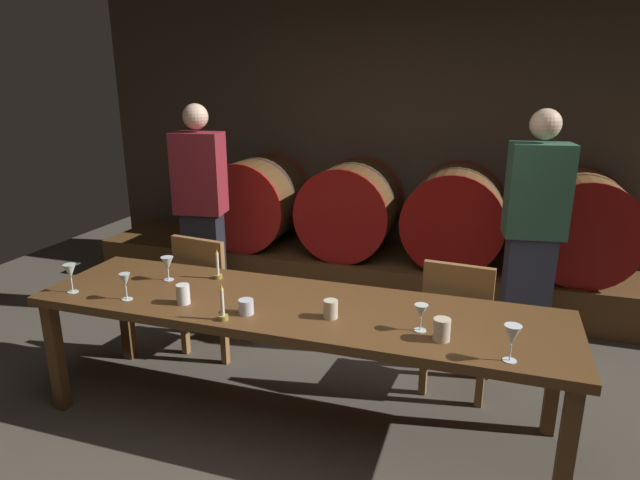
{
  "coord_description": "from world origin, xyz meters",
  "views": [
    {
      "loc": [
        0.74,
        -2.21,
        1.9
      ],
      "look_at": [
        -0.26,
        0.86,
        0.93
      ],
      "focal_mm": 30.43,
      "sensor_mm": 36.0,
      "label": 1
    }
  ],
  "objects_px": {
    "wine_glass_left": "(125,281)",
    "wine_barrel_center_right": "(455,216)",
    "wine_glass_right": "(421,312)",
    "cup_far_right": "(442,330)",
    "chair_right": "(458,320)",
    "guest_left": "(201,211)",
    "cup_center_left": "(246,307)",
    "wine_barrel_center_left": "(351,208)",
    "candle_left": "(218,271)",
    "cup_far_left": "(183,294)",
    "guest_right": "(532,238)",
    "wine_glass_far_left": "(70,272)",
    "cup_center_right": "(331,309)",
    "wine_barrel_far_right": "(580,225)",
    "candle_right": "(223,310)",
    "wine_glass_center": "(167,264)",
    "dining_table": "(295,315)",
    "wine_glass_far_right": "(512,336)",
    "chair_left": "(210,289)",
    "wine_barrel_far_left": "(257,201)"
  },
  "relations": [
    {
      "from": "wine_glass_center",
      "to": "cup_center_right",
      "type": "distance_m",
      "value": 1.11
    },
    {
      "from": "wine_glass_far_left",
      "to": "cup_center_right",
      "type": "bearing_deg",
      "value": 4.93
    },
    {
      "from": "wine_glass_left",
      "to": "wine_barrel_center_right",
      "type": "bearing_deg",
      "value": 55.72
    },
    {
      "from": "wine_glass_left",
      "to": "guest_left",
      "type": "bearing_deg",
      "value": 103.37
    },
    {
      "from": "wine_barrel_center_left",
      "to": "candle_left",
      "type": "relative_size",
      "value": 4.4
    },
    {
      "from": "guest_left",
      "to": "wine_glass_far_right",
      "type": "bearing_deg",
      "value": 139.9
    },
    {
      "from": "wine_barrel_center_right",
      "to": "cup_center_left",
      "type": "xyz_separation_m",
      "value": [
        -0.87,
        -2.28,
        -0.0
      ]
    },
    {
      "from": "dining_table",
      "to": "guest_left",
      "type": "relative_size",
      "value": 1.69
    },
    {
      "from": "guest_right",
      "to": "cup_far_left",
      "type": "distance_m",
      "value": 2.26
    },
    {
      "from": "cup_center_right",
      "to": "cup_center_left",
      "type": "bearing_deg",
      "value": -168.16
    },
    {
      "from": "wine_glass_right",
      "to": "cup_far_left",
      "type": "height_order",
      "value": "wine_glass_right"
    },
    {
      "from": "chair_right",
      "to": "guest_left",
      "type": "xyz_separation_m",
      "value": [
        -2.07,
        0.59,
        0.39
      ]
    },
    {
      "from": "chair_right",
      "to": "cup_center_left",
      "type": "distance_m",
      "value": 1.32
    },
    {
      "from": "chair_right",
      "to": "cup_center_left",
      "type": "relative_size",
      "value": 11.18
    },
    {
      "from": "candle_left",
      "to": "cup_center_right",
      "type": "distance_m",
      "value": 0.88
    },
    {
      "from": "wine_glass_right",
      "to": "cup_far_right",
      "type": "relative_size",
      "value": 1.27
    },
    {
      "from": "wine_glass_center",
      "to": "wine_barrel_center_right",
      "type": "bearing_deg",
      "value": 52.38
    },
    {
      "from": "wine_glass_far_left",
      "to": "cup_center_right",
      "type": "xyz_separation_m",
      "value": [
        1.5,
        0.13,
        -0.07
      ]
    },
    {
      "from": "wine_barrel_center_left",
      "to": "cup_center_left",
      "type": "xyz_separation_m",
      "value": [
        0.05,
        -2.28,
        -0.0
      ]
    },
    {
      "from": "wine_barrel_far_right",
      "to": "guest_left",
      "type": "bearing_deg",
      "value": -162.5
    },
    {
      "from": "chair_right",
      "to": "guest_right",
      "type": "height_order",
      "value": "guest_right"
    },
    {
      "from": "wine_barrel_far_right",
      "to": "cup_center_left",
      "type": "bearing_deg",
      "value": -129.0
    },
    {
      "from": "guest_left",
      "to": "cup_center_left",
      "type": "bearing_deg",
      "value": 119.17
    },
    {
      "from": "wine_barrel_center_right",
      "to": "cup_center_right",
      "type": "bearing_deg",
      "value": -101.34
    },
    {
      "from": "wine_barrel_center_right",
      "to": "chair_right",
      "type": "bearing_deg",
      "value": -84.01
    },
    {
      "from": "dining_table",
      "to": "candle_left",
      "type": "distance_m",
      "value": 0.63
    },
    {
      "from": "wine_barrel_center_left",
      "to": "wine_barrel_center_right",
      "type": "height_order",
      "value": "same"
    },
    {
      "from": "guest_left",
      "to": "candle_right",
      "type": "relative_size",
      "value": 8.9
    },
    {
      "from": "guest_right",
      "to": "cup_center_right",
      "type": "xyz_separation_m",
      "value": [
        -1.0,
        -1.28,
        -0.11
      ]
    },
    {
      "from": "guest_left",
      "to": "cup_center_left",
      "type": "distance_m",
      "value": 1.72
    },
    {
      "from": "cup_far_right",
      "to": "wine_barrel_far_right",
      "type": "bearing_deg",
      "value": 69.32
    },
    {
      "from": "guest_left",
      "to": "wine_glass_right",
      "type": "height_order",
      "value": "guest_left"
    },
    {
      "from": "chair_left",
      "to": "guest_right",
      "type": "distance_m",
      "value": 2.21
    },
    {
      "from": "wine_barrel_center_left",
      "to": "chair_left",
      "type": "relative_size",
      "value": 0.94
    },
    {
      "from": "chair_left",
      "to": "candle_right",
      "type": "height_order",
      "value": "candle_right"
    },
    {
      "from": "guest_left",
      "to": "wine_barrel_center_left",
      "type": "bearing_deg",
      "value": -145.58
    },
    {
      "from": "wine_barrel_far_right",
      "to": "wine_glass_center",
      "type": "height_order",
      "value": "wine_barrel_far_right"
    },
    {
      "from": "wine_glass_right",
      "to": "cup_far_right",
      "type": "bearing_deg",
      "value": -32.45
    },
    {
      "from": "guest_right",
      "to": "cup_center_left",
      "type": "height_order",
      "value": "guest_right"
    },
    {
      "from": "cup_center_left",
      "to": "cup_far_right",
      "type": "xyz_separation_m",
      "value": [
        0.99,
        0.01,
        0.01
      ]
    },
    {
      "from": "guest_left",
      "to": "candle_left",
      "type": "bearing_deg",
      "value": 116.36
    },
    {
      "from": "wine_glass_center",
      "to": "cup_far_left",
      "type": "height_order",
      "value": "wine_glass_center"
    },
    {
      "from": "guest_right",
      "to": "chair_right",
      "type": "bearing_deg",
      "value": 47.4
    },
    {
      "from": "guest_right",
      "to": "candle_left",
      "type": "distance_m",
      "value": 2.06
    },
    {
      "from": "cup_far_right",
      "to": "guest_left",
      "type": "bearing_deg",
      "value": 146.3
    },
    {
      "from": "wine_barrel_center_right",
      "to": "candle_right",
      "type": "bearing_deg",
      "value": -111.68
    },
    {
      "from": "wine_glass_right",
      "to": "cup_far_right",
      "type": "xyz_separation_m",
      "value": [
        0.11,
        -0.07,
        -0.04
      ]
    },
    {
      "from": "wine_barrel_center_left",
      "to": "cup_far_left",
      "type": "height_order",
      "value": "wine_barrel_center_left"
    },
    {
      "from": "wine_glass_far_left",
      "to": "wine_glass_center",
      "type": "relative_size",
      "value": 1.14
    },
    {
      "from": "wine_barrel_far_left",
      "to": "wine_barrel_center_right",
      "type": "bearing_deg",
      "value": 0.0
    }
  ]
}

